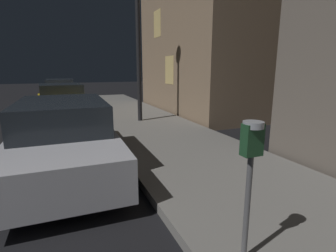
{
  "coord_description": "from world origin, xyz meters",
  "views": [
    {
      "loc": [
        2.86,
        -1.28,
        2.03
      ],
      "look_at": [
        4.14,
        1.79,
        1.29
      ],
      "focal_mm": 27.46,
      "sensor_mm": 36.0,
      "label": 1
    }
  ],
  "objects": [
    {
      "name": "car_yellow_cab",
      "position": [
        2.85,
        10.34,
        0.7
      ],
      "size": [
        2.22,
        4.19,
        1.43
      ],
      "color": "gold",
      "rests_on": "ground"
    },
    {
      "name": "street_lamp",
      "position": [
        5.51,
        7.82,
        3.44
      ],
      "size": [
        0.44,
        0.44,
        4.89
      ],
      "color": "black",
      "rests_on": "sidewalk"
    },
    {
      "name": "car_white",
      "position": [
        2.85,
        15.91,
        0.7
      ],
      "size": [
        2.07,
        4.55,
        1.43
      ],
      "color": "silver",
      "rests_on": "ground"
    },
    {
      "name": "car_silver",
      "position": [
        2.85,
        4.1,
        0.72
      ],
      "size": [
        2.13,
        4.6,
        1.43
      ],
      "color": "#B7B7BF",
      "rests_on": "ground"
    },
    {
      "name": "parking_meter",
      "position": [
        4.44,
        0.51,
        1.23
      ],
      "size": [
        0.19,
        0.19,
        1.42
      ],
      "color": "#59595B",
      "rests_on": "sidewalk"
    }
  ]
}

